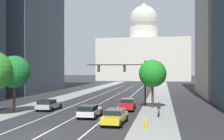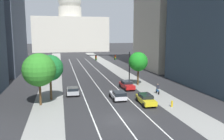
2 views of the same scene
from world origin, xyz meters
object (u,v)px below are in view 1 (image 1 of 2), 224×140
(car_white, at_px, (90,111))
(street_tree_mid_left, at_px, (14,72))
(car_yellow, at_px, (115,116))
(car_red, at_px, (127,104))
(fire_hydrant, at_px, (146,124))
(street_tree_mid_right, at_px, (153,74))
(capitol_building, at_px, (144,55))
(cyclist, at_px, (159,109))
(car_silver, at_px, (48,105))
(traffic_signal_mast, at_px, (126,73))

(car_white, distance_m, street_tree_mid_left, 10.98)
(car_yellow, height_order, car_red, car_red)
(fire_hydrant, bearing_deg, street_tree_mid_right, 89.83)
(car_white, relative_size, street_tree_mid_left, 0.60)
(fire_hydrant, distance_m, street_tree_mid_right, 14.87)
(capitol_building, bearing_deg, street_tree_mid_right, -85.50)
(car_yellow, distance_m, street_tree_mid_right, 13.21)
(car_yellow, bearing_deg, cyclist, -36.62)
(car_silver, bearing_deg, street_tree_mid_left, 127.08)
(car_silver, xyz_separation_m, car_white, (6.55, -4.53, 0.02))
(car_silver, relative_size, fire_hydrant, 4.55)
(car_red, bearing_deg, fire_hydrant, -167.58)
(car_white, relative_size, traffic_signal_mast, 0.48)
(traffic_signal_mast, bearing_deg, car_silver, -142.86)
(street_tree_mid_right, bearing_deg, car_red, -137.76)
(street_tree_mid_right, bearing_deg, car_silver, -160.00)
(traffic_signal_mast, relative_size, street_tree_mid_left, 1.26)
(capitol_building, relative_size, traffic_signal_mast, 4.96)
(car_white, xyz_separation_m, street_tree_mid_right, (6.34, 9.22, 3.86))
(car_yellow, height_order, street_tree_mid_right, street_tree_mid_right)
(capitol_building, bearing_deg, car_white, -89.15)
(car_silver, distance_m, fire_hydrant, 16.03)
(street_tree_mid_left, xyz_separation_m, street_tree_mid_right, (16.27, 7.06, -0.27))
(car_white, xyz_separation_m, traffic_signal_mast, (2.43, 11.34, 3.87))
(cyclist, relative_size, street_tree_mid_right, 0.27)
(car_silver, xyz_separation_m, cyclist, (13.82, -2.62, 0.13))
(capitol_building, relative_size, street_tree_mid_left, 6.24)
(car_silver, xyz_separation_m, car_red, (9.82, 1.91, 0.05))
(cyclist, distance_m, street_tree_mid_left, 17.67)
(car_yellow, bearing_deg, car_white, 49.59)
(car_white, distance_m, traffic_signal_mast, 12.22)
(capitol_building, distance_m, car_red, 104.91)
(cyclist, bearing_deg, capitol_building, 8.65)
(capitol_building, distance_m, car_white, 111.21)
(car_white, height_order, fire_hydrant, car_white)
(car_silver, relative_size, traffic_signal_mast, 0.48)
(car_yellow, distance_m, cyclist, 6.35)
(traffic_signal_mast, bearing_deg, fire_hydrant, -76.75)
(cyclist, bearing_deg, street_tree_mid_left, 93.13)
(capitol_building, distance_m, cyclist, 109.65)
(car_red, height_order, street_tree_mid_right, street_tree_mid_right)
(car_yellow, xyz_separation_m, car_red, (-0.00, 9.47, 0.01))
(traffic_signal_mast, height_order, cyclist, traffic_signal_mast)
(capitol_building, xyz_separation_m, street_tree_mid_right, (7.97, -101.35, -7.94))
(car_silver, height_order, street_tree_mid_right, street_tree_mid_right)
(car_silver, distance_m, traffic_signal_mast, 11.92)
(car_white, xyz_separation_m, fire_hydrant, (6.30, -5.06, -0.28))
(car_white, bearing_deg, street_tree_mid_right, -34.18)
(car_silver, bearing_deg, car_yellow, -125.53)
(car_white, relative_size, fire_hydrant, 4.52)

